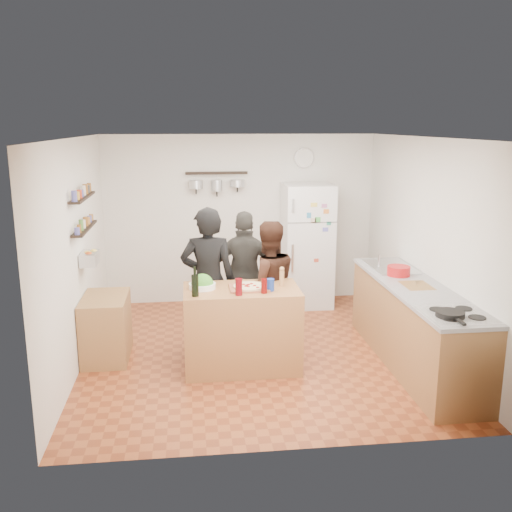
{
  "coord_description": "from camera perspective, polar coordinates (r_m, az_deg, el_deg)",
  "views": [
    {
      "loc": [
        -0.76,
        -6.29,
        2.66
      ],
      "look_at": [
        0.0,
        0.1,
        1.15
      ],
      "focal_mm": 40.0,
      "sensor_mm": 36.0,
      "label": 1
    }
  ],
  "objects": [
    {
      "name": "salt_canister",
      "position": [
        6.07,
        1.46,
        -2.9
      ],
      "size": [
        0.08,
        0.08,
        0.13
      ],
      "primitive_type": "cylinder",
      "color": "navy",
      "rests_on": "prep_island"
    },
    {
      "name": "red_bowl",
      "position": [
        6.84,
        14.07,
        -1.45
      ],
      "size": [
        0.27,
        0.27,
        0.11
      ],
      "primitive_type": "cylinder",
      "color": "red",
      "rests_on": "counter_run"
    },
    {
      "name": "spice_shelf_upper",
      "position": [
        6.65,
        -16.95,
        5.64
      ],
      "size": [
        0.12,
        1.0,
        0.02
      ],
      "primitive_type": "cube",
      "color": "black",
      "rests_on": "left_wall"
    },
    {
      "name": "pizza_board",
      "position": [
        6.16,
        -0.7,
        -3.21
      ],
      "size": [
        0.42,
        0.34,
        0.02
      ],
      "primitive_type": "cube",
      "color": "brown",
      "rests_on": "prep_island"
    },
    {
      "name": "salad_bowl",
      "position": [
        6.19,
        -5.39,
        -2.99
      ],
      "size": [
        0.29,
        0.29,
        0.06
      ],
      "primitive_type": "cylinder",
      "color": "white",
      "rests_on": "prep_island"
    },
    {
      "name": "counter_run",
      "position": [
        6.62,
        15.57,
        -6.79
      ],
      "size": [
        0.63,
        2.63,
        0.9
      ],
      "primitive_type": "cube",
      "color": "#9E7042",
      "rests_on": "floor"
    },
    {
      "name": "fridge",
      "position": [
        8.41,
        5.12,
        1.06
      ],
      "size": [
        0.7,
        0.68,
        1.8
      ],
      "primitive_type": "cube",
      "color": "white",
      "rests_on": "floor"
    },
    {
      "name": "cutting_board",
      "position": [
        6.5,
        15.76,
        -2.92
      ],
      "size": [
        0.3,
        0.4,
        0.02
      ],
      "primitive_type": "cube",
      "color": "olive",
      "rests_on": "counter_run"
    },
    {
      "name": "wall_clock",
      "position": [
        8.56,
        4.84,
        9.73
      ],
      "size": [
        0.3,
        0.03,
        0.3
      ],
      "primitive_type": "cylinder",
      "rotation": [
        1.57,
        0.0,
        0.0
      ],
      "color": "silver",
      "rests_on": "back_wall"
    },
    {
      "name": "person_left",
      "position": [
        6.62,
        -4.8,
        -2.54
      ],
      "size": [
        0.67,
        0.47,
        1.74
      ],
      "primitive_type": "imported",
      "rotation": [
        0.0,
        0.0,
        3.05
      ],
      "color": "black",
      "rests_on": "floor"
    },
    {
      "name": "skillet",
      "position": [
        5.55,
        18.84,
        -5.51
      ],
      "size": [
        0.26,
        0.26,
        0.05
      ],
      "primitive_type": "cylinder",
      "color": "black",
      "rests_on": "stove_top"
    },
    {
      "name": "person_back",
      "position": [
        7.16,
        -1.03,
        -1.85
      ],
      "size": [
        0.99,
        0.56,
        1.6
      ],
      "primitive_type": "imported",
      "rotation": [
        0.0,
        0.0,
        2.96
      ],
      "color": "#2D2B28",
      "rests_on": "floor"
    },
    {
      "name": "person_center",
      "position": [
        6.72,
        1.18,
        -3.05
      ],
      "size": [
        0.85,
        0.71,
        1.56
      ],
      "primitive_type": "imported",
      "rotation": [
        0.0,
        0.0,
        3.32
      ],
      "color": "black",
      "rests_on": "floor"
    },
    {
      "name": "produce_basket",
      "position": [
        6.76,
        -16.31,
        -0.24
      ],
      "size": [
        0.18,
        0.35,
        0.14
      ],
      "primitive_type": "cube",
      "color": "silver",
      "rests_on": "left_wall"
    },
    {
      "name": "prep_island",
      "position": [
        6.32,
        -1.44,
        -7.23
      ],
      "size": [
        1.25,
        0.72,
        0.91
      ],
      "primitive_type": "cube",
      "color": "#985C37",
      "rests_on": "floor"
    },
    {
      "name": "spice_shelf_lower",
      "position": [
        6.7,
        -16.75,
        2.67
      ],
      "size": [
        0.12,
        1.0,
        0.02
      ],
      "primitive_type": "cube",
      "color": "black",
      "rests_on": "left_wall"
    },
    {
      "name": "pepper_mill",
      "position": [
        6.25,
        2.6,
        -2.25
      ],
      "size": [
        0.05,
        0.05,
        0.17
      ],
      "primitive_type": "cylinder",
      "color": "#AB7847",
      "rests_on": "prep_island"
    },
    {
      "name": "sink",
      "position": [
        7.25,
        13.29,
        -1.09
      ],
      "size": [
        0.5,
        0.8,
        0.03
      ],
      "primitive_type": "cube",
      "color": "silver",
      "rests_on": "counter_run"
    },
    {
      "name": "pizza",
      "position": [
        6.15,
        -0.7,
        -3.04
      ],
      "size": [
        0.34,
        0.34,
        0.02
      ],
      "primitive_type": "cylinder",
      "color": "beige",
      "rests_on": "pizza_board"
    },
    {
      "name": "stove_top",
      "position": [
        5.66,
        19.45,
        -5.58
      ],
      "size": [
        0.6,
        0.62,
        0.02
      ],
      "primitive_type": "cube",
      "color": "white",
      "rests_on": "counter_run"
    },
    {
      "name": "room_shell",
      "position": [
        6.87,
        -0.28,
        1.36
      ],
      "size": [
        4.2,
        4.2,
        4.2
      ],
      "color": "brown",
      "rests_on": "ground"
    },
    {
      "name": "side_table",
      "position": [
        6.81,
        -14.75,
        -6.93
      ],
      "size": [
        0.5,
        0.8,
        0.73
      ],
      "primitive_type": "cube",
      "color": "olive",
      "rests_on": "floor"
    },
    {
      "name": "wine_glass_near",
      "position": [
        5.91,
        -1.74,
        -3.11
      ],
      "size": [
        0.07,
        0.07,
        0.18
      ],
      "primitive_type": "cylinder",
      "color": "#5B070D",
      "rests_on": "prep_island"
    },
    {
      "name": "wine_bottle",
      "position": [
        5.91,
        -6.11,
        -2.97
      ],
      "size": [
        0.07,
        0.07,
        0.22
      ],
      "primitive_type": "cylinder",
      "color": "black",
      "rests_on": "prep_island"
    },
    {
      "name": "wine_glass_far",
      "position": [
        5.98,
        0.81,
        -3.02
      ],
      "size": [
        0.06,
        0.06,
        0.15
      ],
      "primitive_type": "cylinder",
      "color": "#570807",
      "rests_on": "prep_island"
    },
    {
      "name": "pot_rack",
      "position": [
        8.33,
        -3.97,
        8.28
      ],
      "size": [
        0.9,
        0.04,
        0.04
      ],
      "primitive_type": "cube",
      "color": "black",
      "rests_on": "back_wall"
    }
  ]
}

